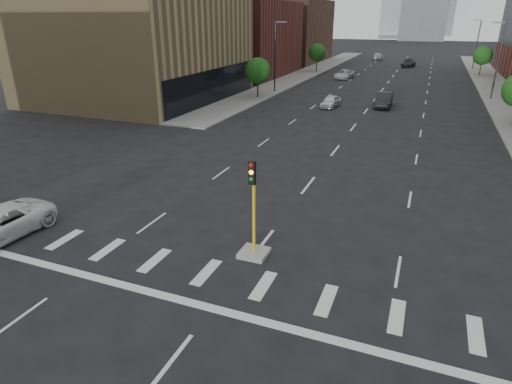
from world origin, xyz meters
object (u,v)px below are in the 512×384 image
Objects in this scene: car_deep_right at (408,63)px; car_distant at (378,56)px; car_near_left at (331,101)px; car_mid_right at (384,100)px; median_traffic_signal at (254,236)px; car_far_left at (344,74)px.

car_distant is at bearing 129.28° from car_deep_right.
car_deep_right is at bearing 89.34° from car_near_left.
car_deep_right is at bearing -67.81° from car_distant.
car_mid_right is at bearing 29.06° from car_near_left.
car_near_left is 59.98m from car_distant.
car_deep_right is 1.09× the size of car_distant.
median_traffic_signal is 0.82× the size of car_deep_right.
car_near_left is at bearing -158.22° from car_mid_right.
car_deep_right is 14.96m from car_distant.
car_deep_right is (0.00, 44.73, -0.03)m from car_mid_right.
car_distant is at bearing 98.11° from car_near_left.
car_near_left is at bearing -88.42° from car_deep_right.
car_far_left is at bearing 103.51° from car_near_left.
car_near_left is at bearing 96.96° from median_traffic_signal.
car_near_left is 6.10m from car_mid_right.
car_near_left is 47.44m from car_deep_right.
car_far_left is 24.15m from car_deep_right.
car_distant reaches higher than car_near_left.
car_mid_right is 23.92m from car_far_left.
car_mid_right is (5.62, 2.38, 0.15)m from car_near_left.
median_traffic_signal is 0.85× the size of car_far_left.
car_far_left is (-7.30, 58.36, -0.25)m from median_traffic_signal.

